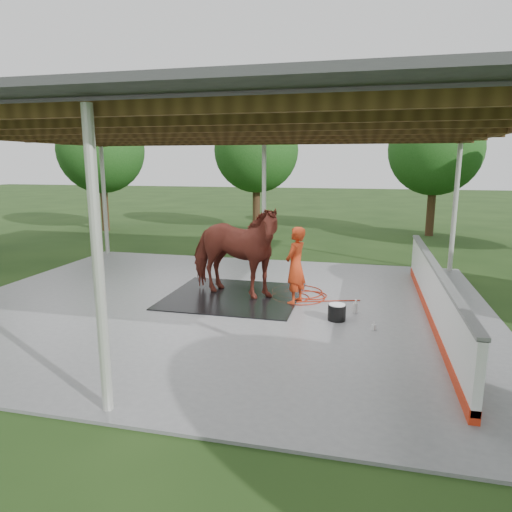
% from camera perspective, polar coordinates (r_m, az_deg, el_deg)
% --- Properties ---
extents(ground, '(100.00, 100.00, 0.00)m').
position_cam_1_polar(ground, '(10.57, -4.61, -6.20)').
color(ground, '#1E3814').
extents(concrete_slab, '(12.00, 10.00, 0.05)m').
position_cam_1_polar(concrete_slab, '(10.57, -4.61, -6.07)').
color(concrete_slab, slate).
rests_on(concrete_slab, ground).
extents(pavilion_structure, '(12.60, 10.60, 4.05)m').
position_cam_1_polar(pavilion_structure, '(10.10, -4.99, 15.76)').
color(pavilion_structure, beige).
rests_on(pavilion_structure, ground).
extents(dasher_board, '(0.16, 8.00, 1.15)m').
position_cam_1_polar(dasher_board, '(10.02, 21.30, -4.46)').
color(dasher_board, red).
rests_on(dasher_board, concrete_slab).
extents(tree_belt, '(28.00, 28.00, 5.80)m').
position_cam_1_polar(tree_belt, '(10.86, -1.87, 14.56)').
color(tree_belt, '#382314').
rests_on(tree_belt, ground).
extents(rubber_mat, '(3.12, 2.93, 0.02)m').
position_cam_1_polar(rubber_mat, '(11.08, -2.83, -5.01)').
color(rubber_mat, black).
rests_on(rubber_mat, concrete_slab).
extents(horse, '(2.82, 1.81, 2.19)m').
position_cam_1_polar(horse, '(10.81, -2.89, 0.63)').
color(horse, maroon).
rests_on(horse, rubber_mat).
extents(handler, '(0.61, 0.75, 1.77)m').
position_cam_1_polar(handler, '(10.37, 4.96, -1.20)').
color(handler, red).
rests_on(handler, concrete_slab).
extents(wash_bucket, '(0.37, 0.37, 0.34)m').
position_cam_1_polar(wash_bucket, '(9.55, 10.07, -6.91)').
color(wash_bucket, black).
rests_on(wash_bucket, concrete_slab).
extents(soap_bottle_a, '(0.16, 0.16, 0.30)m').
position_cam_1_polar(soap_bottle_a, '(10.07, 12.31, -6.15)').
color(soap_bottle_a, silver).
rests_on(soap_bottle_a, concrete_slab).
extents(soap_bottle_b, '(0.10, 0.11, 0.17)m').
position_cam_1_polar(soap_bottle_b, '(9.19, 14.49, -8.45)').
color(soap_bottle_b, '#338CD8').
rests_on(soap_bottle_b, concrete_slab).
extents(hose_coil, '(2.19, 1.74, 0.02)m').
position_cam_1_polar(hose_coil, '(11.20, 5.30, -4.86)').
color(hose_coil, '#9F200B').
rests_on(hose_coil, concrete_slab).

